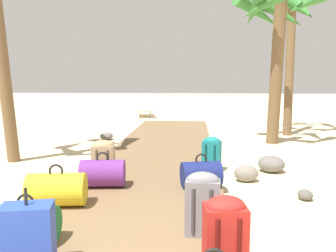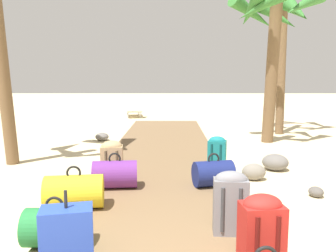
{
  "view_description": "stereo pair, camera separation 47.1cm",
  "coord_description": "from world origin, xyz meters",
  "px_view_note": "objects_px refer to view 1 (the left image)",
  "views": [
    {
      "loc": [
        0.64,
        -1.42,
        1.54
      ],
      "look_at": [
        0.11,
        5.83,
        0.55
      ],
      "focal_mm": 37.76,
      "sensor_mm": 36.0,
      "label": 1
    },
    {
      "loc": [
        0.17,
        -1.44,
        1.54
      ],
      "look_at": [
        0.11,
        5.83,
        0.55
      ],
      "focal_mm": 37.76,
      "sensor_mm": 36.0,
      "label": 2
    }
  ],
  "objects_px": {
    "backpack_grey": "(203,202)",
    "backpack_tan": "(103,157)",
    "suitcase_blue": "(28,239)",
    "backpack_teal": "(212,151)",
    "duffel_bag_green": "(27,224)",
    "backpack_red": "(225,228)",
    "duffel_bag_navy": "(201,174)",
    "duffel_bag_purple": "(103,173)",
    "duffel_bag_yellow": "(57,190)",
    "palm_tree_near_right": "(279,22)",
    "lounge_chair": "(145,109)"
  },
  "relations": [
    {
      "from": "backpack_teal",
      "to": "duffel_bag_green",
      "type": "height_order",
      "value": "backpack_teal"
    },
    {
      "from": "duffel_bag_yellow",
      "to": "duffel_bag_purple",
      "type": "xyz_separation_m",
      "value": [
        0.34,
        0.75,
        -0.01
      ]
    },
    {
      "from": "backpack_teal",
      "to": "backpack_grey",
      "type": "bearing_deg",
      "value": -94.59
    },
    {
      "from": "backpack_grey",
      "to": "duffel_bag_yellow",
      "type": "relative_size",
      "value": 0.88
    },
    {
      "from": "duffel_bag_navy",
      "to": "duffel_bag_green",
      "type": "bearing_deg",
      "value": -132.22
    },
    {
      "from": "backpack_teal",
      "to": "suitcase_blue",
      "type": "height_order",
      "value": "suitcase_blue"
    },
    {
      "from": "lounge_chair",
      "to": "duffel_bag_purple",
      "type": "bearing_deg",
      "value": -85.47
    },
    {
      "from": "backpack_grey",
      "to": "duffel_bag_navy",
      "type": "height_order",
      "value": "backpack_grey"
    },
    {
      "from": "palm_tree_near_right",
      "to": "lounge_chair",
      "type": "xyz_separation_m",
      "value": [
        -3.83,
        5.73,
        -2.44
      ]
    },
    {
      "from": "backpack_grey",
      "to": "backpack_teal",
      "type": "bearing_deg",
      "value": 85.41
    },
    {
      "from": "backpack_red",
      "to": "duffel_bag_purple",
      "type": "height_order",
      "value": "backpack_red"
    },
    {
      "from": "palm_tree_near_right",
      "to": "duffel_bag_navy",
      "type": "bearing_deg",
      "value": -115.96
    },
    {
      "from": "suitcase_blue",
      "to": "palm_tree_near_right",
      "type": "bearing_deg",
      "value": 62.07
    },
    {
      "from": "palm_tree_near_right",
      "to": "backpack_teal",
      "type": "bearing_deg",
      "value": -122.34
    },
    {
      "from": "backpack_grey",
      "to": "backpack_tan",
      "type": "height_order",
      "value": "backpack_grey"
    },
    {
      "from": "backpack_grey",
      "to": "duffel_bag_navy",
      "type": "xyz_separation_m",
      "value": [
        0.01,
        1.47,
        -0.14
      ]
    },
    {
      "from": "duffel_bag_navy",
      "to": "duffel_bag_purple",
      "type": "xyz_separation_m",
      "value": [
        -1.32,
        -0.09,
        0.01
      ]
    },
    {
      "from": "backpack_tan",
      "to": "duffel_bag_yellow",
      "type": "bearing_deg",
      "value": -99.34
    },
    {
      "from": "backpack_red",
      "to": "duffel_bag_green",
      "type": "height_order",
      "value": "backpack_red"
    },
    {
      "from": "duffel_bag_yellow",
      "to": "palm_tree_near_right",
      "type": "xyz_separation_m",
      "value": [
        3.42,
        4.44,
        2.5
      ]
    },
    {
      "from": "duffel_bag_navy",
      "to": "duffel_bag_yellow",
      "type": "bearing_deg",
      "value": -153.21
    },
    {
      "from": "duffel_bag_purple",
      "to": "suitcase_blue",
      "type": "height_order",
      "value": "suitcase_blue"
    },
    {
      "from": "backpack_teal",
      "to": "duffel_bag_green",
      "type": "bearing_deg",
      "value": -121.64
    },
    {
      "from": "backpack_tan",
      "to": "duffel_bag_purple",
      "type": "bearing_deg",
      "value": -76.61
    },
    {
      "from": "backpack_teal",
      "to": "palm_tree_near_right",
      "type": "relative_size",
      "value": 0.14
    },
    {
      "from": "suitcase_blue",
      "to": "palm_tree_near_right",
      "type": "height_order",
      "value": "palm_tree_near_right"
    },
    {
      "from": "duffel_bag_green",
      "to": "duffel_bag_purple",
      "type": "bearing_deg",
      "value": 81.12
    },
    {
      "from": "backpack_grey",
      "to": "suitcase_blue",
      "type": "distance_m",
      "value": 1.52
    },
    {
      "from": "backpack_tan",
      "to": "suitcase_blue",
      "type": "height_order",
      "value": "suitcase_blue"
    },
    {
      "from": "backpack_teal",
      "to": "duffel_bag_purple",
      "type": "xyz_separation_m",
      "value": [
        -1.52,
        -1.23,
        -0.08
      ]
    },
    {
      "from": "duffel_bag_navy",
      "to": "duffel_bag_green",
      "type": "distance_m",
      "value": 2.36
    },
    {
      "from": "duffel_bag_yellow",
      "to": "palm_tree_near_right",
      "type": "distance_m",
      "value": 6.14
    },
    {
      "from": "backpack_red",
      "to": "backpack_tan",
      "type": "bearing_deg",
      "value": 123.47
    },
    {
      "from": "backpack_tan",
      "to": "palm_tree_near_right",
      "type": "bearing_deg",
      "value": 44.54
    },
    {
      "from": "lounge_chair",
      "to": "backpack_tan",
      "type": "bearing_deg",
      "value": -86.02
    },
    {
      "from": "backpack_teal",
      "to": "palm_tree_near_right",
      "type": "bearing_deg",
      "value": 57.66
    },
    {
      "from": "duffel_bag_navy",
      "to": "suitcase_blue",
      "type": "height_order",
      "value": "suitcase_blue"
    },
    {
      "from": "duffel_bag_navy",
      "to": "suitcase_blue",
      "type": "bearing_deg",
      "value": -120.96
    },
    {
      "from": "duffel_bag_yellow",
      "to": "backpack_red",
      "type": "relative_size",
      "value": 1.26
    },
    {
      "from": "duffel_bag_navy",
      "to": "duffel_bag_yellow",
      "type": "distance_m",
      "value": 1.86
    },
    {
      "from": "backpack_grey",
      "to": "duffel_bag_purple",
      "type": "distance_m",
      "value": 1.91
    },
    {
      "from": "backpack_grey",
      "to": "backpack_tan",
      "type": "relative_size",
      "value": 1.11
    },
    {
      "from": "duffel_bag_yellow",
      "to": "backpack_red",
      "type": "height_order",
      "value": "backpack_red"
    },
    {
      "from": "duffel_bag_green",
      "to": "duffel_bag_purple",
      "type": "relative_size",
      "value": 0.86
    },
    {
      "from": "duffel_bag_purple",
      "to": "palm_tree_near_right",
      "type": "bearing_deg",
      "value": 50.19
    },
    {
      "from": "duffel_bag_navy",
      "to": "backpack_red",
      "type": "bearing_deg",
      "value": -85.65
    },
    {
      "from": "suitcase_blue",
      "to": "backpack_teal",
      "type": "bearing_deg",
      "value": 65.55
    },
    {
      "from": "backpack_teal",
      "to": "duffel_bag_green",
      "type": "distance_m",
      "value": 3.39
    },
    {
      "from": "backpack_teal",
      "to": "lounge_chair",
      "type": "relative_size",
      "value": 0.31
    },
    {
      "from": "backpack_tan",
      "to": "backpack_teal",
      "type": "distance_m",
      "value": 1.79
    }
  ]
}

